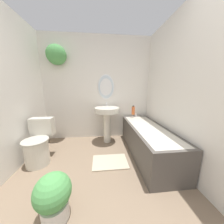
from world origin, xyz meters
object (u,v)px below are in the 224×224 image
object	(u,v)px
bathtub	(147,140)
toilet	(39,145)
shampoo_bottle	(133,110)
pedestal_sink	(107,117)
potted_plant	(54,196)

from	to	relation	value
bathtub	toilet	bearing A→B (deg)	-178.57
toilet	shampoo_bottle	distance (m)	2.01
toilet	shampoo_bottle	bearing A→B (deg)	22.05
pedestal_sink	shampoo_bottle	bearing A→B (deg)	11.27
toilet	bathtub	distance (m)	1.91
toilet	shampoo_bottle	xyz separation A→B (m)	(1.82, 0.74, 0.40)
bathtub	potted_plant	bearing A→B (deg)	-143.48
pedestal_sink	potted_plant	size ratio (longest dim) A/B	1.92
bathtub	shampoo_bottle	distance (m)	0.82
toilet	bathtub	xyz separation A→B (m)	(1.91, 0.05, -0.03)
toilet	bathtub	size ratio (longest dim) A/B	0.43
shampoo_bottle	potted_plant	bearing A→B (deg)	-126.48
shampoo_bottle	potted_plant	xyz separation A→B (m)	(-1.23, -1.67, -0.45)
shampoo_bottle	toilet	bearing A→B (deg)	-157.95
pedestal_sink	shampoo_bottle	world-z (taller)	pedestal_sink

